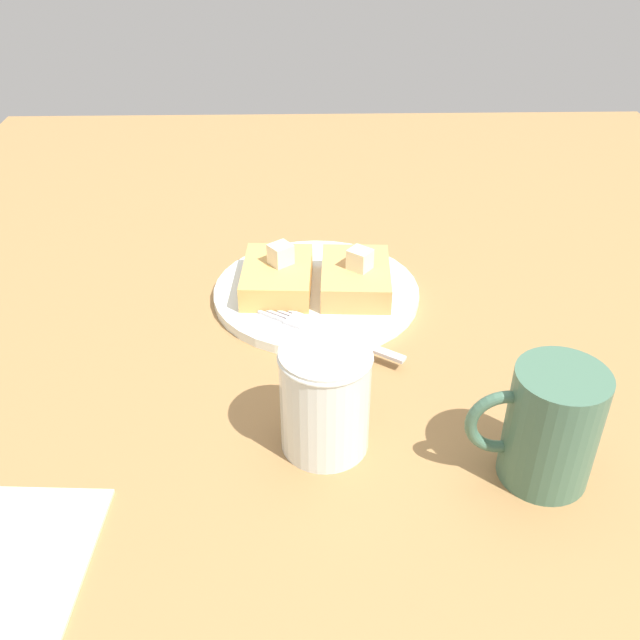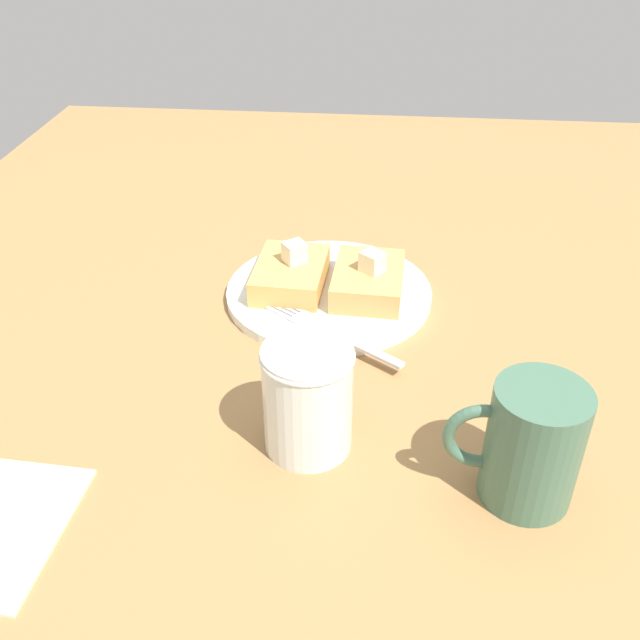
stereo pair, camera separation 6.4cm
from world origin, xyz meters
TOP-DOWN VIEW (x-y plane):
  - table_surface at (0.00, 0.00)cm, footprint 112.12×112.12cm
  - plate at (2.85, 5.04)cm, footprint 21.71×21.71cm
  - toast_slice_left at (-1.26, 5.26)cm, footprint 7.58×10.23cm
  - toast_slice_middle at (6.96, 4.82)cm, footprint 7.58×10.23cm
  - butter_pat_primary at (-1.62, 5.61)cm, footprint 2.92×2.88cm
  - butter_pat_secondary at (6.54, 4.34)cm, footprint 2.92×2.87cm
  - fork at (2.55, 12.90)cm, footprint 14.00×10.25cm
  - syrup_jar at (2.62, 27.26)cm, footprint 7.24×7.24cm
  - coffee_mug at (-13.71, 30.99)cm, footprint 9.90×6.81cm

SIDE VIEW (x-z plane):
  - table_surface at x=0.00cm, z-range 0.00..2.76cm
  - plate at x=2.85cm, z-range 2.81..3.85cm
  - fork at x=2.55cm, z-range 3.80..4.16cm
  - toast_slice_left at x=-1.26cm, z-range 3.80..6.50cm
  - toast_slice_middle at x=6.96cm, z-range 3.80..6.50cm
  - syrup_jar at x=2.62cm, z-range 2.31..11.53cm
  - butter_pat_primary at x=-1.62cm, z-range 6.50..8.67cm
  - butter_pat_secondary at x=6.54cm, z-range 6.50..8.67cm
  - coffee_mug at x=-13.71cm, z-range 2.79..12.46cm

